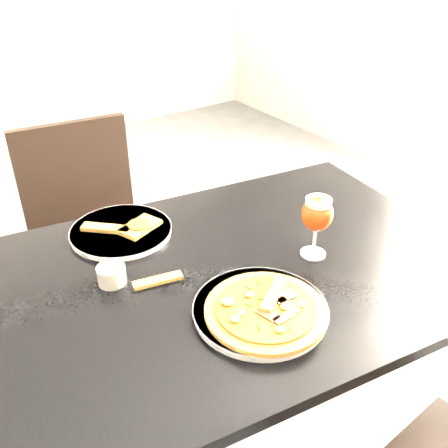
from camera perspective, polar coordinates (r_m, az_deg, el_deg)
dining_table at (r=1.25m, az=0.33°, el=-8.57°), size 1.30×0.96×0.75m
chair_far at (r=1.84m, az=-14.83°, el=-1.79°), size 0.46×0.46×0.89m
plate_main at (r=1.07m, az=4.16°, el=-9.79°), size 0.32×0.32×0.02m
pizza at (r=1.05m, az=4.78°, el=-9.68°), size 0.25×0.25×0.03m
plate_second at (r=1.35m, az=-11.68°, el=-0.81°), size 0.36×0.36×0.01m
crust_scraps at (r=1.34m, az=-10.85°, el=-0.34°), size 0.20×0.15×0.02m
loose_crust at (r=1.16m, az=-7.56°, el=-6.40°), size 0.12×0.05×0.01m
sauce_cup at (r=1.17m, az=-12.75°, el=-5.60°), size 0.07×0.07×0.04m
beer_glass at (r=1.20m, az=10.61°, el=1.10°), size 0.08×0.08×0.16m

